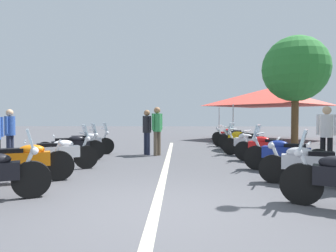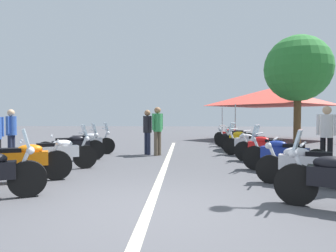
{
  "view_description": "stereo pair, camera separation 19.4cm",
  "coord_description": "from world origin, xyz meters",
  "px_view_note": "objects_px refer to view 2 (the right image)",
  "views": [
    {
      "loc": [
        -4.46,
        -0.35,
        1.42
      ],
      "look_at": [
        5.78,
        0.0,
        1.11
      ],
      "focal_mm": 32.02,
      "sensor_mm": 36.0,
      "label": 1
    },
    {
      "loc": [
        -4.46,
        -0.54,
        1.42
      ],
      "look_at": [
        5.78,
        0.0,
        1.11
      ],
      "focal_mm": 32.02,
      "sensor_mm": 36.0,
      "label": 2
    }
  ],
  "objects_px": {
    "motorcycle_left_row_4": "(87,143)",
    "roadside_tree_1": "(298,69)",
    "motorcycle_right_row_1": "(305,165)",
    "event_tent": "(273,97)",
    "bystander_2": "(147,129)",
    "motorcycle_right_row_4": "(250,143)",
    "motorcycle_right_row_5": "(242,140)",
    "bystander_4": "(327,132)",
    "motorcycle_right_row_6": "(235,138)",
    "bystander_0": "(158,127)",
    "motorcycle_right_row_3": "(266,148)",
    "motorcycle_right_row_7": "(233,136)",
    "bystander_3": "(11,131)",
    "motorcycle_right_row_2": "(283,154)",
    "motorcycle_left_row_3": "(72,146)",
    "motorcycle_left_row_1": "(22,161)",
    "motorcycle_left_row_2": "(57,153)"
  },
  "relations": [
    {
      "from": "motorcycle_right_row_4",
      "to": "bystander_4",
      "type": "xyz_separation_m",
      "value": [
        -2.38,
        -1.57,
        0.54
      ]
    },
    {
      "from": "motorcycle_left_row_2",
      "to": "bystander_2",
      "type": "bearing_deg",
      "value": 29.75
    },
    {
      "from": "motorcycle_left_row_3",
      "to": "motorcycle_right_row_3",
      "type": "xyz_separation_m",
      "value": [
        -0.05,
        -6.13,
        -0.02
      ]
    },
    {
      "from": "bystander_3",
      "to": "event_tent",
      "type": "distance_m",
      "value": 14.51
    },
    {
      "from": "motorcycle_left_row_3",
      "to": "motorcycle_right_row_5",
      "type": "distance_m",
      "value": 6.73
    },
    {
      "from": "motorcycle_right_row_7",
      "to": "event_tent",
      "type": "height_order",
      "value": "event_tent"
    },
    {
      "from": "motorcycle_left_row_3",
      "to": "bystander_4",
      "type": "distance_m",
      "value": 7.61
    },
    {
      "from": "motorcycle_right_row_6",
      "to": "bystander_0",
      "type": "relative_size",
      "value": 1.04
    },
    {
      "from": "motorcycle_right_row_1",
      "to": "motorcycle_right_row_5",
      "type": "bearing_deg",
      "value": -66.92
    },
    {
      "from": "motorcycle_left_row_1",
      "to": "motorcycle_right_row_4",
      "type": "distance_m",
      "value": 7.44
    },
    {
      "from": "motorcycle_right_row_6",
      "to": "bystander_2",
      "type": "height_order",
      "value": "bystander_2"
    },
    {
      "from": "motorcycle_left_row_2",
      "to": "motorcycle_left_row_3",
      "type": "xyz_separation_m",
      "value": [
        1.68,
        0.23,
        0.0
      ]
    },
    {
      "from": "motorcycle_right_row_4",
      "to": "motorcycle_right_row_6",
      "type": "relative_size",
      "value": 1.0
    },
    {
      "from": "motorcycle_right_row_7",
      "to": "bystander_3",
      "type": "bearing_deg",
      "value": 67.7
    },
    {
      "from": "motorcycle_right_row_2",
      "to": "motorcycle_right_row_4",
      "type": "bearing_deg",
      "value": -56.21
    },
    {
      "from": "motorcycle_left_row_4",
      "to": "motorcycle_right_row_1",
      "type": "xyz_separation_m",
      "value": [
        -4.71,
        -6.09,
        -0.02
      ]
    },
    {
      "from": "motorcycle_left_row_3",
      "to": "bystander_0",
      "type": "distance_m",
      "value": 3.09
    },
    {
      "from": "motorcycle_left_row_3",
      "to": "motorcycle_right_row_1",
      "type": "relative_size",
      "value": 1.05
    },
    {
      "from": "motorcycle_right_row_5",
      "to": "bystander_4",
      "type": "height_order",
      "value": "bystander_4"
    },
    {
      "from": "motorcycle_right_row_1",
      "to": "roadside_tree_1",
      "type": "bearing_deg",
      "value": -86.73
    },
    {
      "from": "motorcycle_left_row_2",
      "to": "motorcycle_right_row_6",
      "type": "height_order",
      "value": "motorcycle_left_row_2"
    },
    {
      "from": "motorcycle_right_row_1",
      "to": "motorcycle_left_row_3",
      "type": "bearing_deg",
      "value": -5.15
    },
    {
      "from": "motorcycle_left_row_2",
      "to": "bystander_3",
      "type": "relative_size",
      "value": 1.18
    },
    {
      "from": "motorcycle_right_row_1",
      "to": "event_tent",
      "type": "height_order",
      "value": "event_tent"
    },
    {
      "from": "motorcycle_left_row_1",
      "to": "motorcycle_right_row_1",
      "type": "relative_size",
      "value": 1.05
    },
    {
      "from": "motorcycle_right_row_4",
      "to": "bystander_2",
      "type": "bearing_deg",
      "value": 29.62
    },
    {
      "from": "motorcycle_right_row_4",
      "to": "event_tent",
      "type": "bearing_deg",
      "value": -77.53
    },
    {
      "from": "motorcycle_left_row_4",
      "to": "motorcycle_right_row_4",
      "type": "relative_size",
      "value": 1.08
    },
    {
      "from": "motorcycle_left_row_4",
      "to": "event_tent",
      "type": "bearing_deg",
      "value": 14.17
    },
    {
      "from": "motorcycle_right_row_1",
      "to": "event_tent",
      "type": "distance_m",
      "value": 13.01
    },
    {
      "from": "bystander_2",
      "to": "motorcycle_right_row_4",
      "type": "bearing_deg",
      "value": -41.17
    },
    {
      "from": "motorcycle_left_row_4",
      "to": "motorcycle_right_row_3",
      "type": "bearing_deg",
      "value": -40.92
    },
    {
      "from": "motorcycle_right_row_5",
      "to": "motorcycle_left_row_3",
      "type": "bearing_deg",
      "value": 61.79
    },
    {
      "from": "motorcycle_left_row_2",
      "to": "bystander_0",
      "type": "bearing_deg",
      "value": 23.5
    },
    {
      "from": "bystander_0",
      "to": "roadside_tree_1",
      "type": "distance_m",
      "value": 7.27
    },
    {
      "from": "motorcycle_right_row_3",
      "to": "motorcycle_right_row_7",
      "type": "xyz_separation_m",
      "value": [
        6.12,
        -0.0,
        0.0
      ]
    },
    {
      "from": "bystander_3",
      "to": "roadside_tree_1",
      "type": "bearing_deg",
      "value": -160.7
    },
    {
      "from": "motorcycle_left_row_4",
      "to": "roadside_tree_1",
      "type": "bearing_deg",
      "value": -7.71
    },
    {
      "from": "motorcycle_right_row_1",
      "to": "bystander_0",
      "type": "xyz_separation_m",
      "value": [
        4.7,
        3.44,
        0.61
      ]
    },
    {
      "from": "motorcycle_left_row_3",
      "to": "bystander_2",
      "type": "relative_size",
      "value": 1.18
    },
    {
      "from": "motorcycle_left_row_1",
      "to": "motorcycle_right_row_1",
      "type": "distance_m",
      "value": 5.98
    },
    {
      "from": "bystander_4",
      "to": "roadside_tree_1",
      "type": "height_order",
      "value": "roadside_tree_1"
    },
    {
      "from": "motorcycle_right_row_3",
      "to": "bystander_3",
      "type": "height_order",
      "value": "bystander_3"
    },
    {
      "from": "bystander_2",
      "to": "bystander_4",
      "type": "height_order",
      "value": "bystander_4"
    },
    {
      "from": "motorcycle_right_row_1",
      "to": "bystander_4",
      "type": "xyz_separation_m",
      "value": [
        2.24,
        -1.46,
        0.56
      ]
    },
    {
      "from": "motorcycle_left_row_1",
      "to": "bystander_2",
      "type": "distance_m",
      "value": 5.32
    },
    {
      "from": "motorcycle_left_row_1",
      "to": "bystander_4",
      "type": "relative_size",
      "value": 1.16
    },
    {
      "from": "motorcycle_right_row_1",
      "to": "motorcycle_right_row_2",
      "type": "bearing_deg",
      "value": -69.15
    },
    {
      "from": "motorcycle_right_row_6",
      "to": "bystander_2",
      "type": "relative_size",
      "value": 1.11
    },
    {
      "from": "motorcycle_left_row_4",
      "to": "roadside_tree_1",
      "type": "relative_size",
      "value": 0.39
    }
  ]
}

